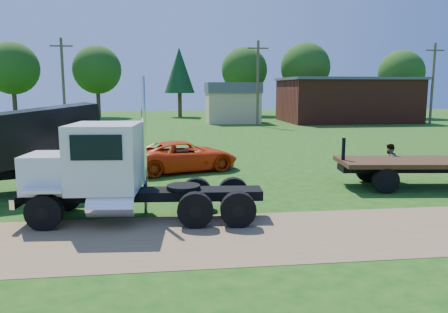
{
  "coord_description": "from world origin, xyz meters",
  "views": [
    {
      "loc": [
        -3.48,
        -11.31,
        4.0
      ],
      "look_at": [
        -1.55,
        3.96,
        1.6
      ],
      "focal_mm": 35.0,
      "sensor_mm": 36.0,
      "label": 1
    }
  ],
  "objects": [
    {
      "name": "ground",
      "position": [
        0.0,
        0.0,
        0.0
      ],
      "size": [
        140.0,
        140.0,
        0.0
      ],
      "primitive_type": "plane",
      "color": "#164910",
      "rests_on": "ground"
    },
    {
      "name": "dirt_track",
      "position": [
        0.0,
        0.0,
        0.01
      ],
      "size": [
        120.0,
        4.2,
        0.01
      ],
      "primitive_type": "cube",
      "color": "brown",
      "rests_on": "ground"
    },
    {
      "name": "white_semi_tractor",
      "position": [
        -5.33,
        2.12,
        1.5
      ],
      "size": [
        7.38,
        2.93,
        4.39
      ],
      "rotation": [
        0.0,
        0.0,
        -0.08
      ],
      "color": "black",
      "rests_on": "ground"
    },
    {
      "name": "black_dump_truck",
      "position": [
        -9.77,
        5.86,
        1.89
      ],
      "size": [
        7.99,
        4.95,
        3.43
      ],
      "rotation": [
        0.0,
        0.0,
        0.37
      ],
      "color": "black",
      "rests_on": "ground"
    },
    {
      "name": "orange_pickup",
      "position": [
        -2.79,
        9.85,
        0.74
      ],
      "size": [
        5.83,
        4.07,
        1.48
      ],
      "primitive_type": "imported",
      "rotation": [
        0.0,
        0.0,
        1.91
      ],
      "color": "red",
      "rests_on": "ground"
    },
    {
      "name": "flatbed_trailer",
      "position": [
        7.36,
        4.98,
        0.87
      ],
      "size": [
        8.17,
        3.3,
        2.04
      ],
      "rotation": [
        0.0,
        0.0,
        -0.12
      ],
      "color": "#321A10",
      "rests_on": "ground"
    },
    {
      "name": "spectator_b",
      "position": [
        6.01,
        6.38,
        0.82
      ],
      "size": [
        1.0,
        0.96,
        1.63
      ],
      "primitive_type": "imported",
      "rotation": [
        0.0,
        0.0,
        3.75
      ],
      "color": "#999999",
      "rests_on": "ground"
    },
    {
      "name": "brick_building",
      "position": [
        18.0,
        40.0,
        2.66
      ],
      "size": [
        15.4,
        10.4,
        5.3
      ],
      "color": "maroon",
      "rests_on": "ground"
    },
    {
      "name": "tan_shed",
      "position": [
        4.0,
        40.0,
        2.42
      ],
      "size": [
        6.2,
        5.4,
        4.7
      ],
      "color": "tan",
      "rests_on": "ground"
    },
    {
      "name": "utility_poles",
      "position": [
        6.0,
        35.0,
        4.71
      ],
      "size": [
        42.2,
        0.28,
        9.0
      ],
      "color": "brown",
      "rests_on": "ground"
    },
    {
      "name": "tree_row",
      "position": [
        2.62,
        50.84,
        6.63
      ],
      "size": [
        58.11,
        14.24,
        10.64
      ],
      "color": "#382217",
      "rests_on": "ground"
    }
  ]
}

